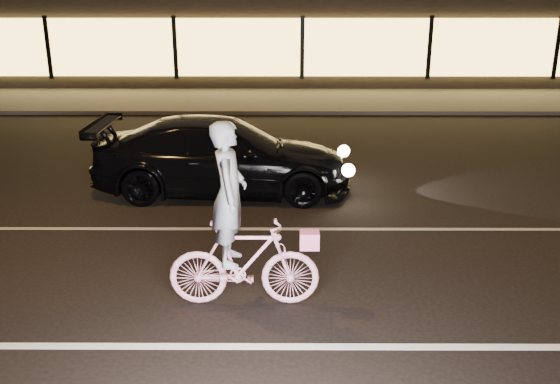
{
  "coord_description": "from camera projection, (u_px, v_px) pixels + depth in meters",
  "views": [
    {
      "loc": [
        -0.69,
        -7.65,
        4.02
      ],
      "look_at": [
        -0.73,
        0.6,
        1.15
      ],
      "focal_mm": 40.0,
      "sensor_mm": 36.0,
      "label": 1
    }
  ],
  "objects": [
    {
      "name": "ground",
      "position": [
        333.0,
        285.0,
        8.54
      ],
      "size": [
        90.0,
        90.0,
        0.0
      ],
      "primitive_type": "plane",
      "color": "black",
      "rests_on": "ground"
    },
    {
      "name": "storefront",
      "position": [
        299.0,
        23.0,
        25.75
      ],
      "size": [
        25.4,
        8.42,
        4.2
      ],
      "color": "black",
      "rests_on": "ground"
    },
    {
      "name": "lane_stripe_near",
      "position": [
        343.0,
        347.0,
        7.12
      ],
      "size": [
        60.0,
        0.12,
        0.01
      ],
      "primitive_type": "cube",
      "color": "silver",
      "rests_on": "ground"
    },
    {
      "name": "cyclist",
      "position": [
        240.0,
        243.0,
        7.78
      ],
      "size": [
        1.92,
        0.66,
        2.41
      ],
      "rotation": [
        0.0,
        0.0,
        1.57
      ],
      "color": "#E53374",
      "rests_on": "ground"
    },
    {
      "name": "lane_stripe_far",
      "position": [
        324.0,
        229.0,
        10.43
      ],
      "size": [
        60.0,
        0.1,
        0.01
      ],
      "primitive_type": "cube",
      "color": "gray",
      "rests_on": "ground"
    },
    {
      "name": "sedan",
      "position": [
        223.0,
        156.0,
        12.03
      ],
      "size": [
        5.02,
        2.16,
        1.44
      ],
      "rotation": [
        0.0,
        0.0,
        1.54
      ],
      "color": "black",
      "rests_on": "ground"
    },
    {
      "name": "sidewalk",
      "position": [
        303.0,
        101.0,
        20.8
      ],
      "size": [
        30.0,
        4.0,
        0.12
      ],
      "primitive_type": "cube",
      "color": "#383533",
      "rests_on": "ground"
    }
  ]
}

